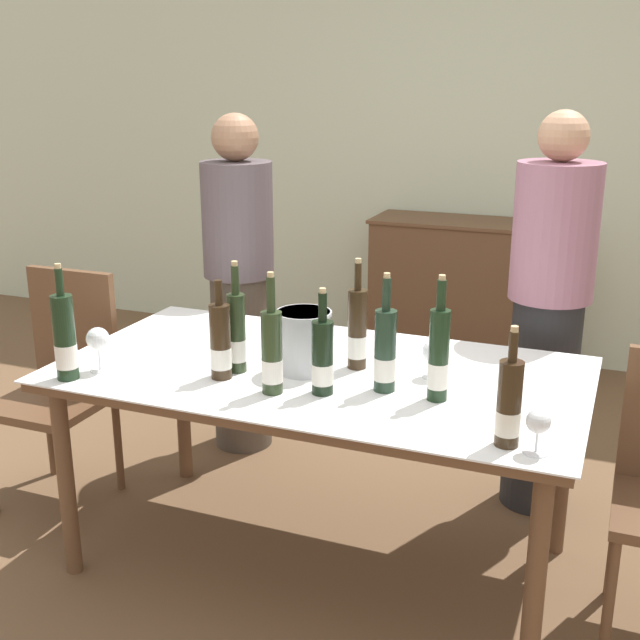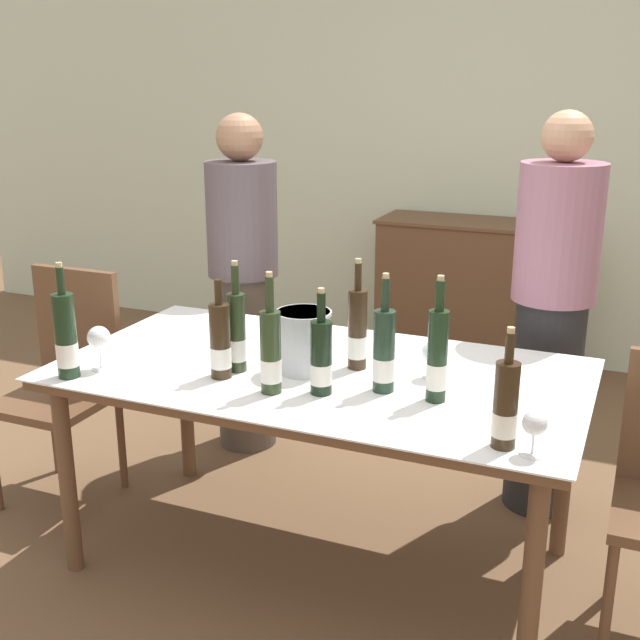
% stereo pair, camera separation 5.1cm
% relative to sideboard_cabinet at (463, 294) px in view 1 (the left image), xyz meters
% --- Properties ---
extents(ground_plane, '(12.00, 12.00, 0.00)m').
position_rel_sideboard_cabinet_xyz_m(ground_plane, '(-0.03, -2.34, -0.46)').
color(ground_plane, brown).
extents(back_wall, '(8.00, 0.10, 2.80)m').
position_rel_sideboard_cabinet_xyz_m(back_wall, '(-0.03, 0.29, 0.94)').
color(back_wall, beige).
rests_on(back_wall, ground_plane).
extents(sideboard_cabinet, '(1.14, 0.46, 0.92)m').
position_rel_sideboard_cabinet_xyz_m(sideboard_cabinet, '(0.00, 0.00, 0.00)').
color(sideboard_cabinet, brown).
rests_on(sideboard_cabinet, ground_plane).
extents(dining_table, '(1.84, 0.99, 0.77)m').
position_rel_sideboard_cabinet_xyz_m(dining_table, '(-0.03, -2.34, 0.24)').
color(dining_table, brown).
rests_on(dining_table, ground_plane).
extents(ice_bucket, '(0.19, 0.19, 0.22)m').
position_rel_sideboard_cabinet_xyz_m(ice_bucket, '(-0.07, -2.38, 0.43)').
color(ice_bucket, silver).
rests_on(ice_bucket, dining_table).
extents(wine_bottle_0, '(0.07, 0.07, 0.41)m').
position_rel_sideboard_cabinet_xyz_m(wine_bottle_0, '(0.42, -2.46, 0.46)').
color(wine_bottle_0, black).
rests_on(wine_bottle_0, dining_table).
extents(wine_bottle_1, '(0.08, 0.08, 0.40)m').
position_rel_sideboard_cabinet_xyz_m(wine_bottle_1, '(-0.79, -2.75, 0.45)').
color(wine_bottle_1, black).
rests_on(wine_bottle_1, dining_table).
extents(wine_bottle_2, '(0.07, 0.07, 0.35)m').
position_rel_sideboard_cabinet_xyz_m(wine_bottle_2, '(0.68, -2.71, 0.43)').
color(wine_bottle_2, '#332314').
rests_on(wine_bottle_2, dining_table).
extents(wine_bottle_3, '(0.07, 0.07, 0.40)m').
position_rel_sideboard_cabinet_xyz_m(wine_bottle_3, '(-0.09, -2.60, 0.45)').
color(wine_bottle_3, '#28381E').
rests_on(wine_bottle_3, dining_table).
extents(wine_bottle_4, '(0.06, 0.06, 0.39)m').
position_rel_sideboard_cabinet_xyz_m(wine_bottle_4, '(-0.28, -2.47, 0.45)').
color(wine_bottle_4, '#28381E').
rests_on(wine_bottle_4, dining_table).
extents(wine_bottle_5, '(0.07, 0.07, 0.35)m').
position_rel_sideboard_cabinet_xyz_m(wine_bottle_5, '(0.06, -2.55, 0.43)').
color(wine_bottle_5, black).
rests_on(wine_bottle_5, dining_table).
extents(wine_bottle_6, '(0.07, 0.07, 0.34)m').
position_rel_sideboard_cabinet_xyz_m(wine_bottle_6, '(-0.31, -2.55, 0.43)').
color(wine_bottle_6, '#332314').
rests_on(wine_bottle_6, dining_table).
extents(wine_bottle_7, '(0.07, 0.07, 0.39)m').
position_rel_sideboard_cabinet_xyz_m(wine_bottle_7, '(0.09, -2.28, 0.45)').
color(wine_bottle_7, '#332314').
rests_on(wine_bottle_7, dining_table).
extents(wine_bottle_8, '(0.07, 0.07, 0.40)m').
position_rel_sideboard_cabinet_xyz_m(wine_bottle_8, '(0.24, -2.45, 0.45)').
color(wine_bottle_8, '#1E3323').
rests_on(wine_bottle_8, dining_table).
extents(wine_glass_0, '(0.08, 0.08, 0.13)m').
position_rel_sideboard_cabinet_xyz_m(wine_glass_0, '(0.36, -2.28, 0.40)').
color(wine_glass_0, white).
rests_on(wine_glass_0, dining_table).
extents(wine_glass_1, '(0.07, 0.07, 0.13)m').
position_rel_sideboard_cabinet_xyz_m(wine_glass_1, '(0.77, -2.73, 0.40)').
color(wine_glass_1, white).
rests_on(wine_glass_1, dining_table).
extents(wine_glass_2, '(0.08, 0.08, 0.16)m').
position_rel_sideboard_cabinet_xyz_m(wine_glass_2, '(-0.73, -2.65, 0.43)').
color(wine_glass_2, white).
rests_on(wine_glass_2, dining_table).
extents(chair_left_end, '(0.42, 0.42, 0.98)m').
position_rel_sideboard_cabinet_xyz_m(chair_left_end, '(-1.24, -2.25, 0.09)').
color(chair_left_end, brown).
rests_on(chair_left_end, ground_plane).
extents(person_host, '(0.33, 0.33, 1.61)m').
position_rel_sideboard_cabinet_xyz_m(person_host, '(-0.76, -1.53, 0.34)').
color(person_host, '#51473D').
rests_on(person_host, ground_plane).
extents(person_guest_left, '(0.33, 0.33, 1.64)m').
position_rel_sideboard_cabinet_xyz_m(person_guest_left, '(0.66, -1.59, 0.36)').
color(person_guest_left, '#262628').
rests_on(person_guest_left, ground_plane).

